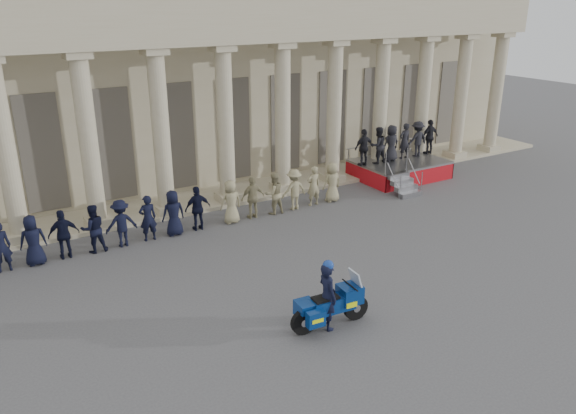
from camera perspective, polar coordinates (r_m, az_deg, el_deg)
The scene contains 6 objects.
ground at distance 16.18m, azimuth 2.01°, elevation -8.86°, with size 90.00×90.00×0.00m, color #464649.
building at distance 27.84m, azimuth -15.03°, elevation 12.81°, with size 40.00×12.50×9.00m.
officer_rank at distance 19.57m, azimuth -17.83°, elevation -1.83°, with size 18.78×0.62×1.65m.
reviewing_stand at distance 26.57m, azimuth 11.26°, elevation 5.83°, with size 4.98×3.94×2.49m.
motorcycle at distance 14.49m, azimuth 4.40°, elevation -9.87°, with size 2.23×0.93×1.43m.
rider at distance 14.27m, azimuth 4.02°, elevation -8.89°, with size 0.48×0.69×1.90m.
Camera 1 is at (-7.74, -11.78, 7.93)m, focal length 35.00 mm.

